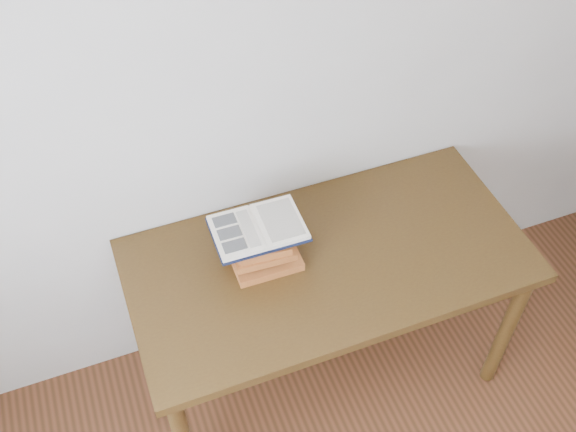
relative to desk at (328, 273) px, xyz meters
name	(u,v)px	position (x,y,z in m)	size (l,w,h in m)	color
desk	(328,273)	(0.00, 0.00, 0.00)	(1.46, 0.73, 0.78)	#3F2B0F
book_stack	(262,248)	(-0.23, 0.07, 0.17)	(0.25, 0.19, 0.15)	#A45225
open_book	(258,228)	(-0.23, 0.09, 0.26)	(0.32, 0.23, 0.03)	black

